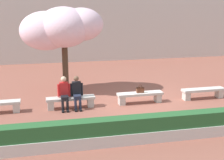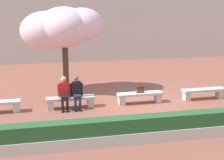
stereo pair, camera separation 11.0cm
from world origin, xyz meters
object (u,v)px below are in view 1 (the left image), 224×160
(stone_bench_near_west, at_px, (71,101))
(cherry_tree_main, at_px, (62,28))
(person_seated_left, at_px, (64,92))
(handbag, at_px, (140,90))
(stone_bench_center, at_px, (140,96))
(person_seated_right, at_px, (77,91))
(stone_bench_near_east, at_px, (203,92))

(stone_bench_near_west, distance_m, cherry_tree_main, 3.55)
(person_seated_left, relative_size, handbag, 3.81)
(handbag, bearing_deg, cherry_tree_main, 141.31)
(stone_bench_center, distance_m, handbag, 0.27)
(person_seated_right, height_order, cherry_tree_main, cherry_tree_main)
(stone_bench_near_east, bearing_deg, stone_bench_near_west, 180.00)
(stone_bench_center, relative_size, handbag, 5.65)
(stone_bench_near_west, distance_m, stone_bench_center, 2.85)
(stone_bench_near_east, bearing_deg, stone_bench_center, 180.00)
(stone_bench_near_east, xyz_separation_m, person_seated_left, (-5.96, -0.05, 0.39))
(person_seated_right, bearing_deg, handbag, 0.98)
(stone_bench_near_west, xyz_separation_m, cherry_tree_main, (-0.10, 2.36, 2.65))
(person_seated_left, bearing_deg, stone_bench_near_west, 12.30)
(stone_bench_near_west, xyz_separation_m, person_seated_right, (0.25, -0.05, 0.39))
(stone_bench_center, relative_size, stone_bench_near_east, 1.00)
(person_seated_left, xyz_separation_m, cherry_tree_main, (0.15, 2.41, 2.25))
(stone_bench_near_west, distance_m, person_seated_left, 0.47)
(person_seated_left, bearing_deg, stone_bench_center, 0.99)
(person_seated_left, height_order, person_seated_right, same)
(stone_bench_near_east, height_order, handbag, handbag)
(stone_bench_near_west, height_order, stone_bench_center, same)
(cherry_tree_main, bearing_deg, handbag, -38.69)
(handbag, bearing_deg, stone_bench_near_west, 179.82)
(person_seated_left, bearing_deg, handbag, 0.82)
(person_seated_left, xyz_separation_m, person_seated_right, (0.49, 0.00, 0.00))
(stone_bench_center, height_order, person_seated_left, person_seated_left)
(stone_bench_near_west, relative_size, stone_bench_near_east, 1.00)
(person_seated_left, relative_size, person_seated_right, 1.00)
(stone_bench_center, xyz_separation_m, cherry_tree_main, (-2.95, 2.36, 2.65))
(stone_bench_near_west, xyz_separation_m, stone_bench_near_east, (5.71, 0.00, 0.00))
(stone_bench_near_east, distance_m, handbag, 2.87)
(person_seated_right, relative_size, cherry_tree_main, 0.33)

